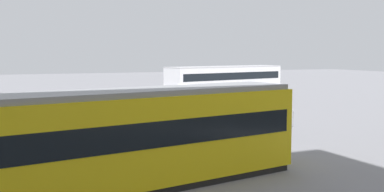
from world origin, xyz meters
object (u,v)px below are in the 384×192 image
pedestrian_near_railing (141,117)px  info_sign (179,111)px  pedestrian_crossing (284,121)px  tram_yellow (109,141)px  double_decker_bus (225,87)px

pedestrian_near_railing → info_sign: (-1.36, 3.01, 0.67)m
pedestrian_near_railing → pedestrian_crossing: size_ratio=0.96×
pedestrian_near_railing → pedestrian_crossing: pedestrian_crossing is taller
info_sign → pedestrian_crossing: bearing=160.0°
tram_yellow → pedestrian_near_railing: 12.70m
double_decker_bus → tram_yellow: size_ratio=0.75×
pedestrian_crossing → pedestrian_near_railing: bearing=-35.8°
pedestrian_near_railing → pedestrian_crossing: 8.69m
double_decker_bus → pedestrian_crossing: double_decker_bus is taller
info_sign → tram_yellow: bearing=55.2°
pedestrian_near_railing → info_sign: bearing=114.3°
double_decker_bus → pedestrian_near_railing: size_ratio=7.11×
double_decker_bus → pedestrian_near_railing: double_decker_bus is taller
pedestrian_crossing → double_decker_bus: bearing=-102.7°
tram_yellow → info_sign: 10.65m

